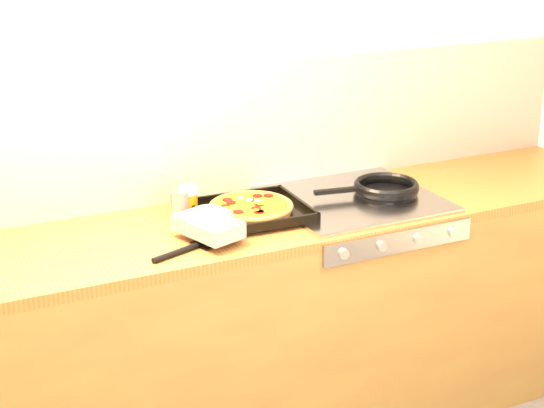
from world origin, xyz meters
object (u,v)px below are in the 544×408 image
frying_pan (385,188)px  tomato_can (180,204)px  juice_glass (189,200)px  pizza_on_tray (238,212)px

frying_pan → tomato_can: tomato_can is taller
frying_pan → juice_glass: 0.75m
pizza_on_tray → frying_pan: bearing=0.8°
pizza_on_tray → juice_glass: (-0.13, 0.15, 0.01)m
pizza_on_tray → frying_pan: (0.61, 0.01, -0.00)m
pizza_on_tray → juice_glass: size_ratio=4.64×
juice_glass → pizza_on_tray: bearing=-50.6°
frying_pan → tomato_can: 0.78m
frying_pan → juice_glass: (-0.73, 0.14, 0.02)m
pizza_on_tray → juice_glass: juice_glass is taller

